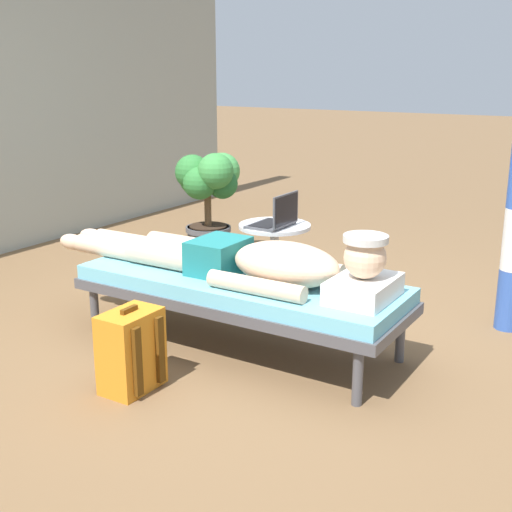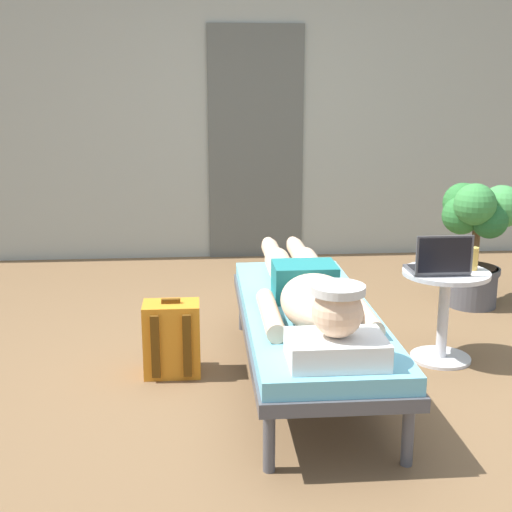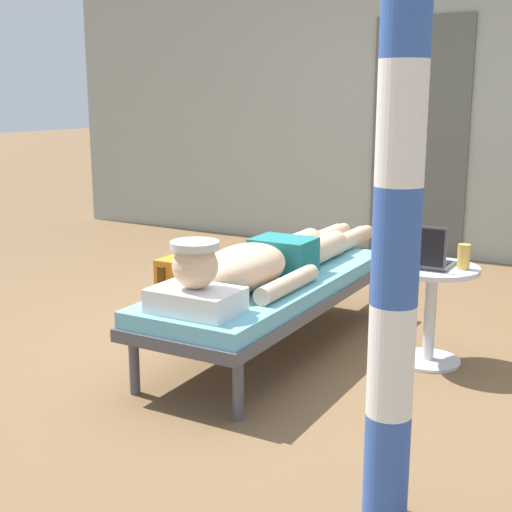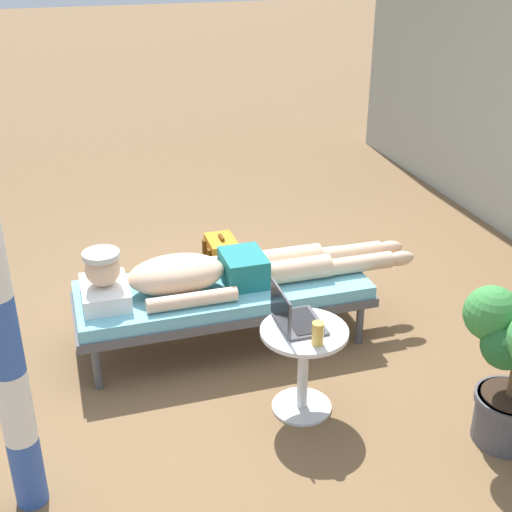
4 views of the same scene
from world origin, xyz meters
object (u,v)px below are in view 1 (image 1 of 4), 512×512
Objects in this scene: lounge_chair at (240,289)px; person_reclining at (249,260)px; drink_glass at (284,211)px; backpack at (131,351)px; potted_plant at (208,191)px; side_table at (275,249)px; laptop at (277,218)px.

person_reclining is (-0.00, -0.06, 0.17)m from lounge_chair.
drink_glass reaches higher than backpack.
person_reclining is 5.12× the size of backpack.
person_reclining is 1.85m from potted_plant.
backpack is (-0.71, 0.18, -0.15)m from lounge_chair.
lounge_chair is 0.74m from backpack.
potted_plant is at bearing 41.04° from lounge_chair.
person_reclining is at bearing -90.00° from lounge_chair.
potted_plant reaches higher than lounge_chair.
lounge_chair is 0.85m from side_table.
lounge_chair is 2.10× the size of potted_plant.
lounge_chair is 1.03m from drink_glass.
potted_plant is (0.41, 0.93, -0.02)m from drink_glass.
side_table is 1.12m from potted_plant.
side_table is at bearing -120.58° from potted_plant.
laptop is at bearing 14.67° from lounge_chair.
potted_plant is at bearing 58.17° from laptop.
backpack is at bearing 161.53° from person_reclining.
drink_glass is at bearing 6.01° from side_table.
side_table is 0.58× the size of potted_plant.
backpack is at bearing -177.26° from side_table.
potted_plant is (1.37, 1.25, 0.05)m from person_reclining.
backpack is 2.34m from potted_plant.
laptop is at bearing 0.84° from backpack.
potted_plant is (0.56, 0.94, 0.21)m from side_table.
side_table is (0.81, 0.31, -0.16)m from person_reclining.
person_reclining is at bearing -161.31° from drink_glass.
lounge_chair is 0.81m from laptop.
backpack is (-1.46, -0.02, -0.39)m from laptop.
person_reclining is 16.97× the size of drink_glass.
side_table is 0.24m from laptop.
drink_glass is 1.72m from backpack.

